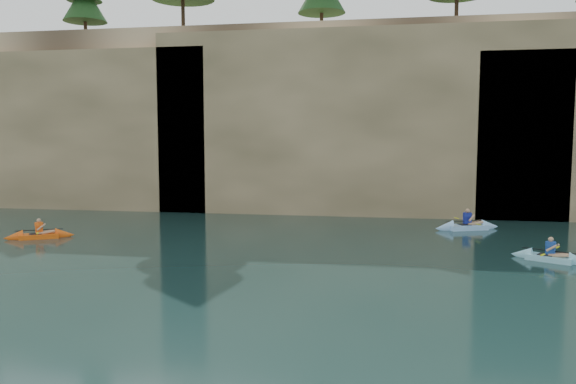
# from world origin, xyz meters

# --- Properties ---
(ground) EXTENTS (160.00, 160.00, 0.00)m
(ground) POSITION_xyz_m (0.00, 0.00, 0.00)
(ground) COLOR black
(ground) RESTS_ON ground
(cliff) EXTENTS (70.00, 16.00, 12.00)m
(cliff) POSITION_xyz_m (0.00, 30.00, 6.00)
(cliff) COLOR tan
(cliff) RESTS_ON ground
(cliff_slab_west) EXTENTS (26.00, 2.40, 10.56)m
(cliff_slab_west) POSITION_xyz_m (-20.00, 22.60, 5.28)
(cliff_slab_west) COLOR tan
(cliff_slab_west) RESTS_ON ground
(cliff_slab_center) EXTENTS (24.00, 2.40, 11.40)m
(cliff_slab_center) POSITION_xyz_m (2.00, 22.60, 5.70)
(cliff_slab_center) COLOR tan
(cliff_slab_center) RESTS_ON ground
(sea_cave_west) EXTENTS (4.50, 1.00, 4.00)m
(sea_cave_west) POSITION_xyz_m (-18.00, 21.95, 2.00)
(sea_cave_west) COLOR black
(sea_cave_west) RESTS_ON ground
(sea_cave_center) EXTENTS (3.50, 1.00, 3.20)m
(sea_cave_center) POSITION_xyz_m (-4.00, 21.95, 1.60)
(sea_cave_center) COLOR black
(sea_cave_center) RESTS_ON ground
(sea_cave_east) EXTENTS (5.00, 1.00, 4.50)m
(sea_cave_east) POSITION_xyz_m (10.00, 21.95, 2.25)
(sea_cave_east) COLOR black
(sea_cave_east) RESTS_ON ground
(kayaker_orange) EXTENTS (2.98, 2.11, 1.15)m
(kayaker_orange) POSITION_xyz_m (-11.81, 11.73, 0.14)
(kayaker_orange) COLOR #F7590F
(kayaker_orange) RESTS_ON ground
(kayaker_ltblue_near) EXTENTS (2.87, 2.08, 1.15)m
(kayaker_ltblue_near) POSITION_xyz_m (10.17, 10.74, 0.14)
(kayaker_ltblue_near) COLOR #8DD5EC
(kayaker_ltblue_near) RESTS_ON ground
(kayaker_ltblue_mid) EXTENTS (3.54, 2.44, 1.33)m
(kayaker_ltblue_mid) POSITION_xyz_m (8.08, 17.77, 0.16)
(kayaker_ltblue_mid) COLOR #98CAFF
(kayaker_ltblue_mid) RESTS_ON ground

